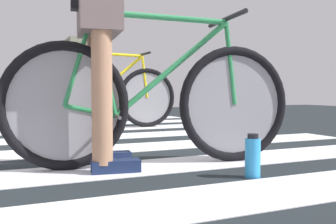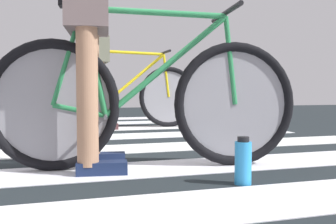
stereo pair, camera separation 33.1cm
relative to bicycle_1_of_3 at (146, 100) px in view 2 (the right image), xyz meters
name	(u,v)px [view 2 (the right image)]	position (x,y,z in m)	size (l,w,h in m)	color
ground	(27,160)	(-0.66, 0.51, -0.40)	(18.00, 14.00, 0.02)	black
crosswalk_markings	(28,153)	(-0.67, 0.75, -0.38)	(5.49, 6.51, 0.00)	silver
bicycle_1_of_3	(146,100)	(0.00, 0.00, 0.00)	(1.73, 0.53, 0.93)	black
cyclist_1_of_3	(89,48)	(-0.31, 0.04, 0.28)	(0.36, 0.44, 1.03)	#A87A5B
bicycle_2_of_3	(126,95)	(0.32, 2.31, 0.00)	(1.74, 0.52, 0.93)	black
cyclist_2_of_3	(98,70)	(0.01, 2.31, 0.28)	(0.32, 0.41, 1.03)	#A87A5B
water_bottle	(243,162)	(0.34, -0.50, -0.28)	(0.08, 0.08, 0.22)	#2C91D8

